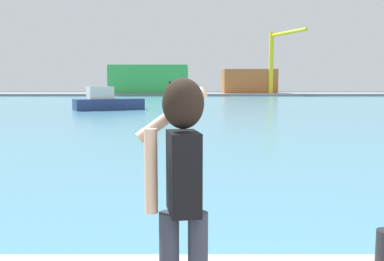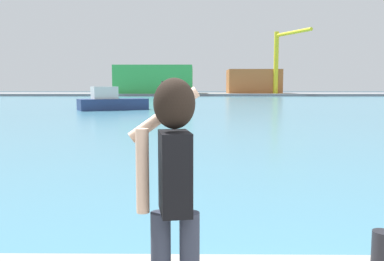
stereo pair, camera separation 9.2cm
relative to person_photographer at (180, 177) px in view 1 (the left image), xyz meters
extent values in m
plane|color=#334751|center=(1.02, 49.22, -1.56)|extent=(220.00, 220.00, 0.00)
cube|color=teal|center=(1.02, 51.22, -1.55)|extent=(140.00, 100.00, 0.02)
cube|color=gray|center=(1.02, 91.22, -1.31)|extent=(140.00, 20.00, 0.51)
cube|color=black|center=(0.01, 0.00, 0.03)|extent=(0.26, 0.37, 0.56)
sphere|color=#E0B293|center=(0.01, 0.00, 0.49)|extent=(0.22, 0.22, 0.22)
ellipsoid|color=black|center=(0.01, -0.02, 0.50)|extent=(0.28, 0.26, 0.34)
cylinder|color=#E0B293|center=(-0.21, 0.00, 0.04)|extent=(0.09, 0.09, 0.58)
cylinder|color=#E0B293|center=(-0.07, 0.20, 0.41)|extent=(0.53, 0.17, 0.40)
cube|color=black|center=(-0.10, 0.32, 0.58)|extent=(0.02, 0.07, 0.14)
cylinder|color=black|center=(1.84, 0.84, -0.87)|extent=(0.18, 0.18, 0.38)
cube|color=navy|center=(-7.43, 34.02, -1.05)|extent=(6.45, 4.70, 0.99)
cube|color=silver|center=(-8.11, 33.70, 0.00)|extent=(2.66, 2.50, 1.10)
cube|color=green|center=(-9.23, 88.66, 1.96)|extent=(16.66, 11.93, 6.03)
cube|color=#B26633|center=(12.87, 90.30, 1.58)|extent=(11.59, 9.07, 5.26)
cylinder|color=yellow|center=(17.03, 85.62, 5.47)|extent=(1.00, 1.00, 13.04)
cylinder|color=yellow|center=(19.30, 80.58, 11.19)|extent=(5.18, 10.37, 0.70)
camera|label=1|loc=(0.07, -2.73, 0.62)|focal=38.23mm
camera|label=2|loc=(0.16, -2.73, 0.62)|focal=38.23mm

